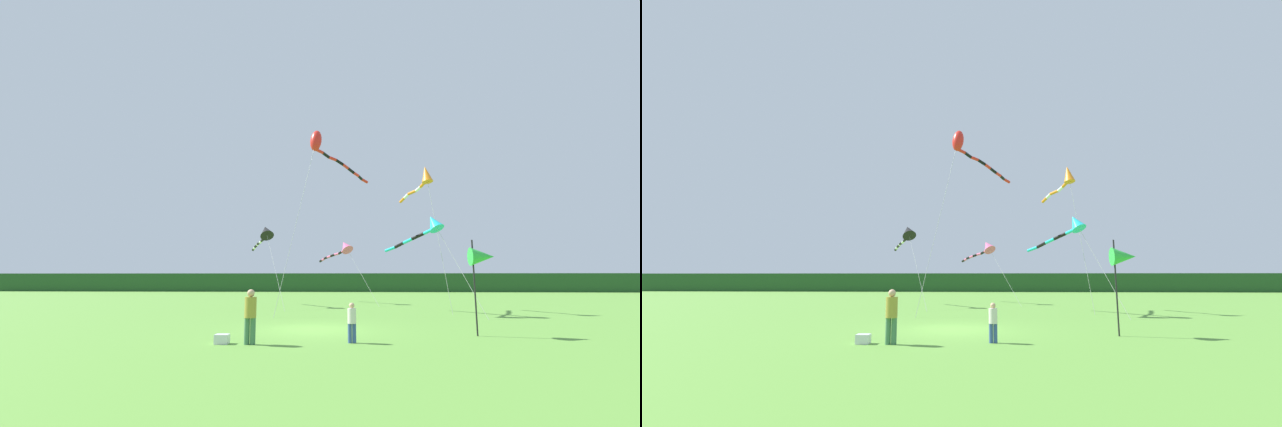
{
  "view_description": "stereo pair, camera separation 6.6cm",
  "coord_description": "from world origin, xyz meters",
  "views": [
    {
      "loc": [
        1.18,
        -17.03,
        2.15
      ],
      "look_at": [
        0.0,
        6.0,
        5.91
      ],
      "focal_mm": 22.07,
      "sensor_mm": 36.0,
      "label": 1
    },
    {
      "loc": [
        1.25,
        -17.03,
        2.15
      ],
      "look_at": [
        0.0,
        6.0,
        5.91
      ],
      "focal_mm": 22.07,
      "sensor_mm": 36.0,
      "label": 2
    }
  ],
  "objects": [
    {
      "name": "distant_treeline",
      "position": [
        0.0,
        45.0,
        1.39
      ],
      "size": [
        108.0,
        3.08,
        2.78
      ],
      "primitive_type": "cube",
      "color": "#234C23",
      "rests_on": "ground"
    },
    {
      "name": "kite_red",
      "position": [
        0.06,
        8.06,
        10.72
      ],
      "size": [
        5.8,
        7.35,
        11.8
      ],
      "color": "#B2B2B2",
      "rests_on": "ground"
    },
    {
      "name": "kite_rainbow",
      "position": [
        1.44,
        16.81,
        4.67
      ],
      "size": [
        4.88,
        7.32,
        5.49
      ],
      "color": "#B2B2B2",
      "rests_on": "ground"
    },
    {
      "name": "banner_flag_pole",
      "position": [
        6.59,
        -1.64,
        2.9
      ],
      "size": [
        0.9,
        0.7,
        3.58
      ],
      "color": "black",
      "rests_on": "ground"
    },
    {
      "name": "ground_plane",
      "position": [
        0.0,
        0.0,
        0.0
      ],
      "size": [
        120.0,
        120.0,
        0.0
      ],
      "primitive_type": "plane",
      "color": "#5B9338"
    },
    {
      "name": "kite_cyan",
      "position": [
        6.55,
        7.0,
        5.21
      ],
      "size": [
        4.51,
        6.52,
        6.03
      ],
      "color": "#B2B2B2",
      "rests_on": "ground"
    },
    {
      "name": "cooler_box",
      "position": [
        -2.72,
        -3.83,
        0.15
      ],
      "size": [
        0.44,
        0.36,
        0.31
      ],
      "primitive_type": "cube",
      "color": "silver",
      "rests_on": "ground"
    },
    {
      "name": "person_child",
      "position": [
        1.55,
        -3.44,
        0.73
      ],
      "size": [
        0.29,
        0.29,
        1.31
      ],
      "color": "#334C8C",
      "rests_on": "ground"
    },
    {
      "name": "kite_orange",
      "position": [
        6.8,
        8.89,
        8.73
      ],
      "size": [
        2.12,
        5.21,
        9.55
      ],
      "color": "#B2B2B2",
      "rests_on": "ground"
    },
    {
      "name": "kite_black",
      "position": [
        -4.63,
        13.04,
        5.57
      ],
      "size": [
        4.03,
        7.93,
        6.41
      ],
      "color": "#B2B2B2",
      "rests_on": "ground"
    },
    {
      "name": "person_adult",
      "position": [
        -1.78,
        -3.91,
        0.98
      ],
      "size": [
        0.39,
        0.39,
        1.76
      ],
      "color": "#3F724C",
      "rests_on": "ground"
    }
  ]
}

